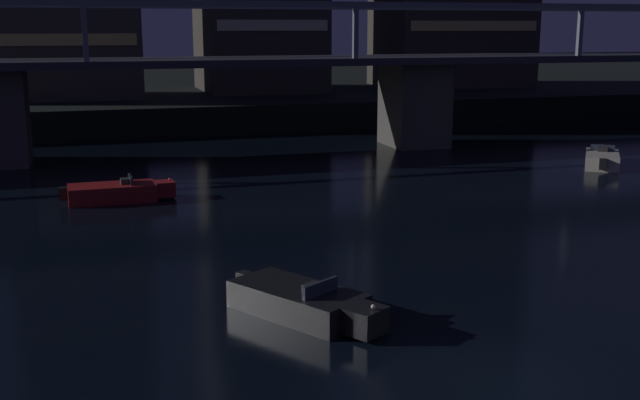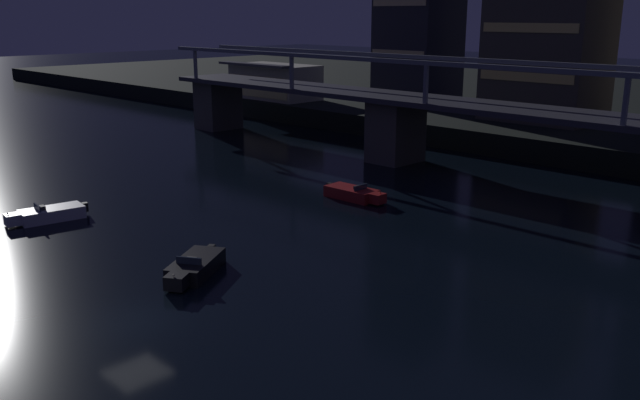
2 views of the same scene
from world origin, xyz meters
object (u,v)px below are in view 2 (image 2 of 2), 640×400
at_px(tower_west_tall, 552,1).
at_px(speedboat_mid_center, 194,267).
at_px(speedboat_near_right, 48,214).
at_px(river_bridge, 531,133).
at_px(waterfront_pavilion, 275,81).
at_px(speedboat_mid_left, 354,193).

xyz_separation_m(tower_west_tall, speedboat_mid_center, (6.19, -48.21, -13.77)).
bearing_deg(speedboat_near_right, tower_west_tall, 80.25).
height_order(river_bridge, waterfront_pavilion, river_bridge).
bearing_deg(tower_west_tall, speedboat_near_right, -99.75).
relative_size(speedboat_near_right, speedboat_mid_left, 1.00).
bearing_deg(speedboat_near_right, speedboat_mid_center, 4.42).
height_order(waterfront_pavilion, speedboat_mid_center, waterfront_pavilion).
height_order(waterfront_pavilion, speedboat_near_right, waterfront_pavilion).
bearing_deg(waterfront_pavilion, tower_west_tall, 11.82).
bearing_deg(river_bridge, speedboat_near_right, -119.93).
height_order(river_bridge, speedboat_mid_center, river_bridge).
relative_size(tower_west_tall, speedboat_mid_left, 4.66).
relative_size(river_bridge, waterfront_pavilion, 6.86).
height_order(waterfront_pavilion, speedboat_mid_left, waterfront_pavilion).
bearing_deg(speedboat_mid_center, speedboat_mid_left, 104.14).
bearing_deg(speedboat_mid_center, speedboat_near_right, -175.58).
bearing_deg(speedboat_mid_center, tower_west_tall, 97.32).
height_order(tower_west_tall, waterfront_pavilion, tower_west_tall).
distance_m(river_bridge, speedboat_near_right, 35.14).
distance_m(river_bridge, waterfront_pavilion, 44.74).
distance_m(speedboat_mid_left, speedboat_mid_center, 17.37).
relative_size(waterfront_pavilion, speedboat_mid_center, 2.57).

